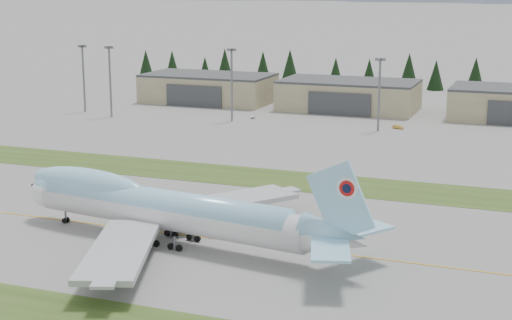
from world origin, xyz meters
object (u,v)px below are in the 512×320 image
at_px(boeing_747_freighter, 165,209).
at_px(hangar_center, 349,95).
at_px(hangar_left, 208,88).
at_px(service_vehicle_a, 253,118).
at_px(service_vehicle_b, 398,129).

xyz_separation_m(boeing_747_freighter, hangar_center, (-5.80, 154.57, -0.75)).
distance_m(boeing_747_freighter, hangar_left, 166.10).
relative_size(hangar_center, service_vehicle_a, 13.70).
height_order(service_vehicle_a, service_vehicle_b, service_vehicle_b).
relative_size(hangar_left, hangar_center, 1.00).
height_order(hangar_left, service_vehicle_a, hangar_left).
height_order(hangar_left, hangar_center, same).
bearing_deg(hangar_left, boeing_747_freighter, -68.53).
relative_size(hangar_center, service_vehicle_b, 13.18).
bearing_deg(service_vehicle_a, boeing_747_freighter, -97.33).
bearing_deg(service_vehicle_b, boeing_747_freighter, -166.55).
bearing_deg(hangar_left, service_vehicle_b, -21.16).
xyz_separation_m(hangar_left, service_vehicle_b, (78.59, -30.42, -5.39)).
bearing_deg(boeing_747_freighter, service_vehicle_b, 90.21).
xyz_separation_m(hangar_left, hangar_center, (55.00, 0.00, 0.00)).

